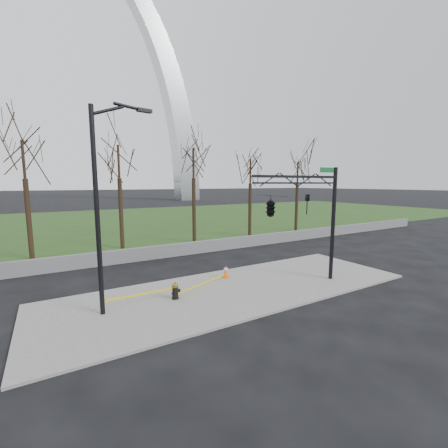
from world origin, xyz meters
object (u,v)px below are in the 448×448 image
fire_hydrant (175,291)px  street_light (102,196)px  traffic_signal_mast (284,205)px  traffic_cone (226,271)px

fire_hydrant → street_light: (-2.80, 0.04, 4.24)m
traffic_signal_mast → traffic_cone: bearing=123.5°
fire_hydrant → street_light: size_ratio=0.09×
traffic_signal_mast → street_light: bearing=174.2°
traffic_cone → traffic_signal_mast: size_ratio=0.11×
traffic_cone → street_light: (-6.27, -1.39, 4.25)m
traffic_cone → street_light: bearing=-167.5°
fire_hydrant → traffic_cone: (3.46, 1.43, -0.01)m
fire_hydrant → street_light: 5.08m
traffic_cone → fire_hydrant: bearing=-157.6°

